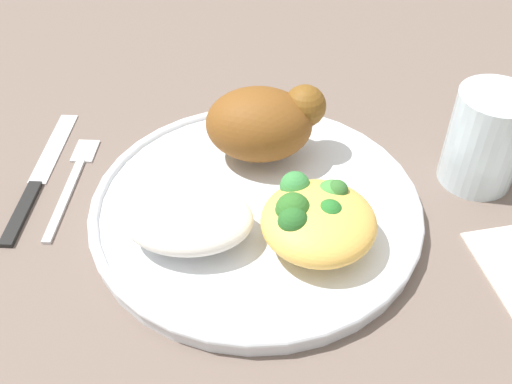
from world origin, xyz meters
TOP-DOWN VIEW (x-y plane):
  - ground_plane at (0.00, 0.00)m, footprint 2.00×2.00m
  - plate at (0.00, 0.00)m, footprint 0.29×0.29m
  - roasted_chicken at (0.00, 0.07)m, footprint 0.11×0.08m
  - rice_pile at (-0.05, -0.04)m, footprint 0.11×0.08m
  - mac_cheese_with_broccoli at (0.05, -0.04)m, footprint 0.09×0.09m
  - fork at (-0.18, 0.04)m, footprint 0.02×0.14m
  - knife at (-0.21, 0.03)m, footprint 0.02×0.19m
  - water_glass at (0.20, 0.06)m, footprint 0.07×0.07m

SIDE VIEW (x-z plane):
  - ground_plane at x=0.00m, z-range 0.00..0.00m
  - fork at x=-0.18m, z-range 0.00..0.01m
  - knife at x=-0.21m, z-range 0.00..0.01m
  - plate at x=0.00m, z-range 0.00..0.02m
  - rice_pile at x=-0.05m, z-range 0.02..0.05m
  - mac_cheese_with_broccoli at x=0.05m, z-range 0.02..0.06m
  - water_glass at x=0.20m, z-range 0.00..0.09m
  - roasted_chicken at x=0.00m, z-range 0.02..0.09m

